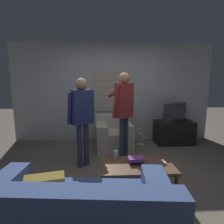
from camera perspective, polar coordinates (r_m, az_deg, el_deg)
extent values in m
plane|color=#665B51|center=(3.04, 2.22, -20.95)|extent=(16.00, 16.00, 0.00)
cube|color=#ADB2B7|center=(4.66, 0.17, 6.23)|extent=(5.20, 0.06, 2.55)
cube|color=#A8A393|center=(4.61, -0.49, 6.92)|extent=(1.01, 0.02, 1.07)
cube|color=gray|center=(4.64, -0.48, 1.41)|extent=(0.99, 0.00, 0.01)
cube|color=gray|center=(4.62, -0.48, 3.60)|extent=(0.99, 0.00, 0.01)
cube|color=gray|center=(4.60, -0.48, 5.81)|extent=(0.99, 0.00, 0.01)
cube|color=gray|center=(4.59, -0.49, 8.03)|extent=(0.99, 0.00, 0.01)
cube|color=gray|center=(4.59, -0.49, 10.25)|extent=(0.99, 0.00, 0.01)
cube|color=gray|center=(4.60, -0.49, 12.47)|extent=(0.99, 0.00, 0.01)
cube|color=#384C7F|center=(2.04, -11.07, -31.63)|extent=(1.87, 1.03, 0.41)
cube|color=#384C7F|center=(1.54, -14.83, -28.96)|extent=(1.81, 0.35, 0.36)
cube|color=#384C7F|center=(1.86, 15.35, -24.80)|extent=(0.31, 0.90, 0.19)
cube|color=#B29338|center=(1.98, -20.74, -22.56)|extent=(0.40, 0.29, 0.37)
cube|color=beige|center=(4.20, 0.57, -8.97)|extent=(0.87, 0.86, 0.42)
cube|color=beige|center=(4.39, 0.09, -2.98)|extent=(0.83, 0.25, 0.34)
cube|color=beige|center=(4.15, 4.55, -4.80)|extent=(0.29, 0.83, 0.19)
cube|color=beige|center=(4.09, -3.47, -5.03)|extent=(0.29, 0.83, 0.19)
cube|color=brown|center=(2.58, 8.27, -16.96)|extent=(1.01, 0.56, 0.04)
cylinder|color=brown|center=(2.85, -2.59, -18.89)|extent=(0.04, 0.04, 0.38)
cylinder|color=brown|center=(2.99, 16.48, -17.78)|extent=(0.04, 0.04, 0.38)
cylinder|color=brown|center=(2.44, -2.56, -24.26)|extent=(0.04, 0.04, 0.38)
cylinder|color=brown|center=(2.61, 20.19, -22.41)|extent=(0.04, 0.04, 0.38)
cube|color=black|center=(4.77, 19.50, -6.23)|extent=(0.94, 0.50, 0.59)
cube|color=#2D2D33|center=(4.66, 19.86, -0.08)|extent=(0.69, 0.60, 0.45)
cube|color=#3D4738|center=(4.71, 18.77, 0.08)|extent=(0.49, 0.38, 0.37)
cylinder|color=#33384C|center=(3.30, -10.52, -10.79)|extent=(0.10, 0.10, 0.81)
cylinder|color=#33384C|center=(3.36, -8.40, -10.34)|extent=(0.10, 0.10, 0.81)
cube|color=navy|center=(3.16, -9.80, 1.64)|extent=(0.43, 0.39, 0.61)
sphere|color=#A87A56|center=(3.13, -10.00, 8.92)|extent=(0.21, 0.21, 0.21)
cylinder|color=navy|center=(3.10, -13.65, 1.16)|extent=(0.15, 0.17, 0.58)
cylinder|color=navy|center=(3.49, -9.01, 5.89)|extent=(0.39, 0.51, 0.19)
cube|color=black|center=(3.74, -11.11, 5.10)|extent=(0.06, 0.07, 0.13)
cylinder|color=#33384C|center=(3.50, 3.25, -8.88)|extent=(0.10, 0.10, 0.88)
cylinder|color=#33384C|center=(3.60, 4.49, -8.35)|extent=(0.10, 0.10, 0.88)
cube|color=maroon|center=(3.39, 4.02, 3.78)|extent=(0.40, 0.41, 0.66)
sphere|color=#A87A56|center=(3.38, 4.11, 10.95)|extent=(0.21, 0.21, 0.21)
cylinder|color=maroon|center=(3.26, 1.27, 3.38)|extent=(0.17, 0.16, 0.63)
cylinder|color=maroon|center=(3.71, 2.26, 6.92)|extent=(0.49, 0.45, 0.32)
cube|color=white|center=(3.90, -1.13, 5.16)|extent=(0.08, 0.08, 0.13)
cube|color=black|center=(2.62, 8.11, -15.51)|extent=(0.21, 0.17, 0.04)
cube|color=#75387F|center=(2.58, 7.76, -14.89)|extent=(0.21, 0.16, 0.04)
cylinder|color=silver|center=(2.69, 1.24, -13.75)|extent=(0.07, 0.07, 0.12)
cylinder|color=silver|center=(2.67, 1.24, -12.51)|extent=(0.06, 0.06, 0.00)
cube|color=white|center=(2.69, 16.51, -15.39)|extent=(0.05, 0.13, 0.02)
cylinder|color=#A8A8AD|center=(4.55, 9.14, -10.29)|extent=(0.20, 0.20, 0.02)
cylinder|color=#A8A8AD|center=(4.53, 9.16, -9.71)|extent=(0.03, 0.03, 0.08)
torus|color=#A8A8AD|center=(4.47, 9.23, -7.35)|extent=(0.33, 0.02, 0.33)
sphere|color=#A8A8AD|center=(4.47, 9.23, -7.35)|extent=(0.09, 0.09, 0.09)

